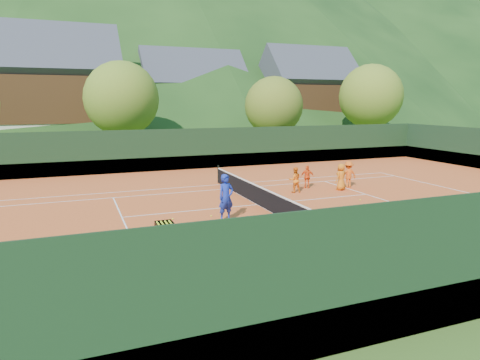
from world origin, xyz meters
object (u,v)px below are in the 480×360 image
object	(u,v)px
student_c	(341,177)
chalet_mid	(192,101)
ball_hopper	(165,230)
chalet_right	(307,99)
chalet_left	(50,95)
student_b	(307,177)
tennis_net	(258,195)
coach	(226,198)
student_d	(348,174)
student_a	(295,180)

from	to	relation	value
student_c	chalet_mid	world-z (taller)	chalet_mid
ball_hopper	chalet_mid	distance (m)	40.77
chalet_right	chalet_left	bearing A→B (deg)	-180.00
student_b	ball_hopper	world-z (taller)	student_b
ball_hopper	chalet_mid	world-z (taller)	chalet_mid
student_c	chalet_mid	distance (m)	32.80
student_b	student_c	bearing A→B (deg)	162.81
chalet_mid	chalet_right	distance (m)	14.56
tennis_net	chalet_right	world-z (taller)	chalet_right
student_b	tennis_net	distance (m)	5.07
chalet_left	coach	bearing A→B (deg)	-76.64
student_d	student_b	bearing A→B (deg)	-12.96
student_d	chalet_left	xyz separation A→B (m)	(-16.60, 28.04, 4.86)
student_b	student_d	bearing A→B (deg)	-175.30
student_a	chalet_mid	bearing A→B (deg)	-85.17
student_b	chalet_left	bearing A→B (deg)	-40.34
student_c	student_d	xyz separation A→B (m)	(0.83, 0.48, 0.02)
student_d	ball_hopper	world-z (taller)	student_d
student_b	chalet_right	world-z (taller)	chalet_right
tennis_net	ball_hopper	xyz separation A→B (m)	(-5.51, -4.89, 0.25)
chalet_right	tennis_net	bearing A→B (deg)	-123.69
student_a	student_d	distance (m)	3.55
student_b	chalet_right	xyz separation A→B (m)	(15.70, 27.33, 4.57)
student_b	ball_hopper	size ratio (longest dim) A/B	1.33
student_b	chalet_mid	distance (m)	31.67
tennis_net	chalet_right	bearing A→B (deg)	56.31
student_d	chalet_mid	bearing A→B (deg)	-84.56
chalet_mid	student_c	bearing A→B (deg)	-90.41
student_a	student_b	world-z (taller)	student_a
coach	tennis_net	world-z (taller)	coach
student_a	student_d	bearing A→B (deg)	-168.67
tennis_net	chalet_left	bearing A→B (deg)	108.43
coach	ball_hopper	size ratio (longest dim) A/B	1.98
tennis_net	chalet_mid	size ratio (longest dim) A/B	0.95
chalet_right	student_a	bearing A→B (deg)	-121.08
student_b	ball_hopper	distance (m)	12.39
coach	chalet_mid	bearing A→B (deg)	62.58
coach	chalet_mid	distance (m)	37.29
student_d	chalet_right	xyz separation A→B (m)	(13.40, 28.04, 4.47)
chalet_mid	coach	bearing A→B (deg)	-103.05
student_b	chalet_left	distance (m)	31.24
student_d	ball_hopper	size ratio (longest dim) A/B	1.54
student_a	chalet_left	world-z (taller)	chalet_left
chalet_mid	chalet_left	bearing A→B (deg)	-165.96
coach	chalet_mid	size ratio (longest dim) A/B	0.16
coach	student_a	distance (m)	6.74
student_a	student_d	world-z (taller)	student_d
student_a	student_c	size ratio (longest dim) A/B	0.93
chalet_left	ball_hopper	bearing A→B (deg)	-82.67
student_a	student_c	bearing A→B (deg)	-178.39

